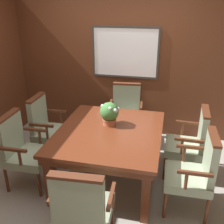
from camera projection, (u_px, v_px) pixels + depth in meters
The scene contains 10 objects.
ground_plane at pixel (96, 179), 3.68m from camera, with size 14.00×14.00×0.00m, color #A39E93.
wall_back at pixel (120, 67), 4.62m from camera, with size 7.20×0.08×2.45m.
dining_table at pixel (109, 137), 3.44m from camera, with size 1.34×1.55×0.75m.
chair_head_far at pixel (126, 111), 4.55m from camera, with size 0.59×0.56×1.01m.
chair_right_near at pixel (196, 171), 2.97m from camera, with size 0.53×0.57×1.01m.
chair_left_far at pixel (47, 126), 4.01m from camera, with size 0.53×0.57×1.01m.
chair_left_near at pixel (22, 148), 3.41m from camera, with size 0.53×0.57×1.01m.
chair_head_near at pixel (82, 208), 2.43m from camera, with size 0.59×0.55×1.01m.
chair_right_far at pixel (191, 141), 3.59m from camera, with size 0.54×0.58×1.01m.
potted_plant at pixel (109, 113), 3.50m from camera, with size 0.26×0.27×0.32m.
Camera 1 is at (0.89, -2.88, 2.32)m, focal length 42.00 mm.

